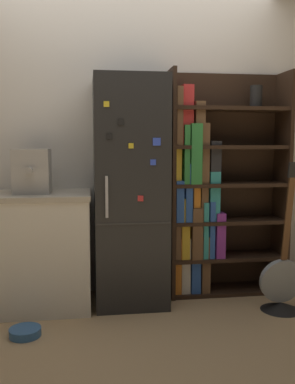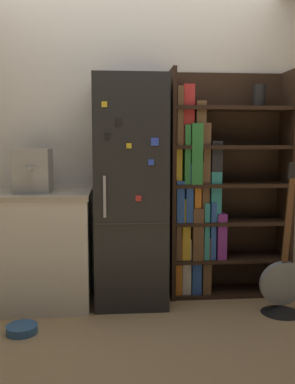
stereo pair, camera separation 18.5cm
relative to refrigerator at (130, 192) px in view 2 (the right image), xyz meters
name	(u,v)px [view 2 (the right image)]	position (x,y,z in m)	size (l,w,h in m)	color
ground_plane	(132,308)	(0.00, -0.17, -0.88)	(16.00, 16.00, 0.00)	tan
wall_back	(128,139)	(0.00, 0.30, 0.42)	(8.00, 0.05, 2.60)	silver
refrigerator	(130,192)	(0.00, 0.00, 0.00)	(0.56, 0.58, 1.77)	black
bookshelf	(211,194)	(0.68, 0.14, -0.04)	(0.99, 0.34, 1.85)	black
kitchen_counter	(43,248)	(-0.69, -0.01, -0.44)	(0.75, 0.61, 0.89)	silver
espresso_machine	(33,171)	(-0.74, -0.02, 0.17)	(0.27, 0.34, 0.33)	#A5A39E
guitar	(282,292)	(1.12, -0.36, -0.72)	(0.34, 0.30, 1.13)	black
pet_bowl	(22,329)	(-0.75, -0.55, -0.85)	(0.21, 0.21, 0.06)	#3366A5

